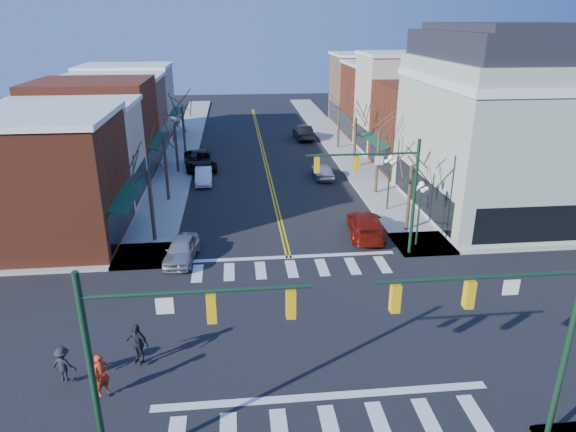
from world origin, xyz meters
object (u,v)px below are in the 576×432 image
object	(u,v)px
pedestrian_dark_b	(63,364)
pedestrian_dark_a	(137,343)
victorian_corner	(508,122)
lamppost_midblock	(389,173)
car_left_near	(181,250)
car_left_far	(200,160)
car_left_mid	(204,176)
car_right_far	(303,132)
car_right_near	(366,225)
car_right_mid	(323,171)
lamppost_corner	(420,203)
pedestrian_red_a	(102,375)

from	to	relation	value
pedestrian_dark_b	pedestrian_dark_a	bearing A→B (deg)	-145.13
victorian_corner	lamppost_midblock	world-z (taller)	victorian_corner
car_left_near	victorian_corner	bearing A→B (deg)	22.97
victorian_corner	car_left_far	size ratio (longest dim) A/B	2.35
victorian_corner	lamppost_midblock	distance (m)	9.10
car_left_mid	car_right_far	size ratio (longest dim) A/B	0.80
car_right_near	car_right_far	bearing A→B (deg)	-82.64
car_left_mid	pedestrian_dark_a	distance (m)	25.35
lamppost_midblock	pedestrian_dark_b	world-z (taller)	lamppost_midblock
pedestrian_dark_a	car_left_far	bearing A→B (deg)	115.93
victorian_corner	car_left_mid	xyz separation A→B (m)	(-22.35, 8.94, -5.99)
car_left_mid	car_left_far	xyz separation A→B (m)	(-0.55, 4.68, 0.18)
car_left_far	lamppost_midblock	bearing A→B (deg)	-49.72
car_right_far	car_left_near	bearing A→B (deg)	66.53
car_right_mid	car_right_far	world-z (taller)	car_right_far
car_left_near	pedestrian_dark_b	distance (m)	11.36
victorian_corner	pedestrian_dark_a	size ratio (longest dim) A/B	7.92
car_right_near	pedestrian_dark_b	distance (m)	20.43
lamppost_midblock	car_right_near	bearing A→B (deg)	-122.03
lamppost_corner	car_left_mid	bearing A→B (deg)	133.24
car_left_far	car_right_mid	world-z (taller)	car_left_far
car_left_far	car_right_mid	size ratio (longest dim) A/B	1.51
car_left_mid	pedestrian_dark_b	distance (m)	26.54
car_right_far	car_left_mid	bearing A→B (deg)	52.77
car_left_far	car_right_far	xyz separation A→B (m)	(11.55, 11.85, -0.01)
lamppost_corner	lamppost_midblock	bearing A→B (deg)	90.00
victorian_corner	lamppost_corner	world-z (taller)	victorian_corner
car_left_mid	pedestrian_dark_a	bearing A→B (deg)	-95.02
pedestrian_dark_b	lamppost_corner	bearing A→B (deg)	-132.03
car_right_far	pedestrian_dark_a	distance (m)	43.65
car_left_far	pedestrian_dark_b	xyz separation A→B (m)	(-3.60, -30.90, 0.07)
lamppost_corner	lamppost_midblock	size ratio (longest dim) A/B	1.00
lamppost_midblock	car_left_near	xyz separation A→B (m)	(-14.60, -7.00, -2.26)
pedestrian_red_a	pedestrian_dark_a	distance (m)	2.13
car_left_far	pedestrian_dark_a	world-z (taller)	pedestrian_dark_a
car_left_near	car_left_far	world-z (taller)	car_left_far
pedestrian_red_a	car_right_far	bearing A→B (deg)	29.35
car_left_far	pedestrian_dark_a	distance (m)	30.00
lamppost_midblock	pedestrian_dark_a	size ratio (longest dim) A/B	2.41
car_right_far	pedestrian_red_a	distance (m)	45.74
car_right_far	pedestrian_dark_a	size ratio (longest dim) A/B	2.80
lamppost_corner	car_right_mid	xyz separation A→B (m)	(-3.40, 15.40, -2.28)
lamppost_corner	lamppost_midblock	xyz separation A→B (m)	(0.00, 6.50, 0.00)
car_right_near	pedestrian_dark_a	world-z (taller)	pedestrian_dark_a
pedestrian_red_a	pedestrian_dark_a	xyz separation A→B (m)	(1.01, 1.88, 0.04)
car_right_far	lamppost_midblock	bearing A→B (deg)	93.35
lamppost_midblock	car_left_near	distance (m)	16.35
victorian_corner	car_left_far	xyz separation A→B (m)	(-22.90, 13.62, -5.81)
car_right_far	lamppost_corner	bearing A→B (deg)	91.92
pedestrian_red_a	lamppost_midblock	bearing A→B (deg)	5.08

